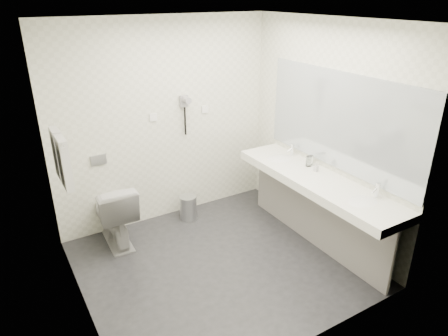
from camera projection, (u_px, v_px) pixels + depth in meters
floor at (219, 264)px, 4.43m from camera, size 2.80×2.80×0.00m
ceiling at (218, 21)px, 3.43m from camera, size 2.80×2.80×0.00m
wall_back at (165, 123)px, 4.95m from camera, size 2.80×0.00×2.80m
wall_front at (310, 216)px, 2.91m from camera, size 2.80×0.00×2.80m
wall_left at (69, 191)px, 3.27m from camera, size 0.00×2.60×2.60m
wall_right at (326, 134)px, 4.59m from camera, size 0.00×2.60×2.60m
vanity_counter at (316, 181)px, 4.48m from camera, size 0.55×2.20×0.10m
vanity_panel at (314, 214)px, 4.66m from camera, size 0.03×2.15×0.75m
vanity_post_near at (392, 261)px, 3.86m from camera, size 0.06×0.06×0.75m
vanity_post_far at (263, 181)px, 5.49m from camera, size 0.06×0.06×0.75m
mirror at (340, 121)px, 4.34m from camera, size 0.02×2.20×1.05m
basin_near at (362, 203)px, 3.96m from camera, size 0.40×0.31×0.05m
basin_far at (280, 159)px, 4.98m from camera, size 0.40×0.31×0.05m
faucet_near at (377, 190)px, 4.01m from camera, size 0.04×0.04×0.15m
faucet_far at (292, 150)px, 5.03m from camera, size 0.04×0.04×0.15m
soap_bottle_a at (316, 167)px, 4.59m from camera, size 0.05×0.05×0.10m
glass_left at (311, 160)px, 4.77m from camera, size 0.07×0.07×0.11m
glass_right at (309, 161)px, 4.73m from camera, size 0.09×0.09×0.12m
toilet at (114, 213)px, 4.67m from camera, size 0.47×0.78×0.78m
flush_plate at (99, 160)px, 4.66m from camera, size 0.18×0.02×0.12m
pedal_bin at (188, 208)px, 5.25m from camera, size 0.27×0.27×0.31m
bin_lid at (188, 197)px, 5.19m from camera, size 0.22×0.22×0.02m
towel_rail at (56, 136)px, 3.60m from camera, size 0.02×0.62×0.02m
towel_near at (64, 163)px, 3.59m from camera, size 0.07×0.24×0.48m
towel_far at (58, 154)px, 3.81m from camera, size 0.07×0.24×0.48m
dryer_cradle at (184, 101)px, 4.94m from camera, size 0.10×0.04×0.14m
dryer_barrel at (186, 100)px, 4.88m from camera, size 0.08×0.14×0.08m
dryer_cord at (185, 121)px, 5.03m from camera, size 0.02×0.02×0.35m
switch_plate_a at (153, 117)px, 4.83m from camera, size 0.09×0.02×0.09m
switch_plate_b at (205, 109)px, 5.16m from camera, size 0.09×0.02×0.09m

